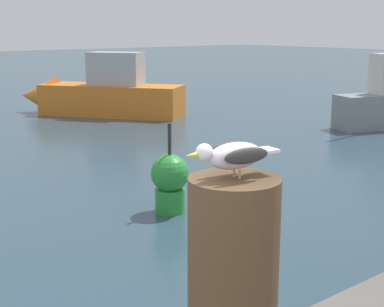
{
  "coord_description": "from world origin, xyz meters",
  "views": [
    {
      "loc": [
        -0.42,
        -1.85,
        2.68
      ],
      "look_at": [
        0.99,
        -0.12,
        2.18
      ],
      "focal_mm": 53.37,
      "sensor_mm": 36.0,
      "label": 1
    }
  ],
  "objects_px": {
    "boat_orange": "(97,94)",
    "mooring_post": "(233,300)",
    "seagull": "(234,155)",
    "channel_buoy": "(170,181)"
  },
  "relations": [
    {
      "from": "boat_orange",
      "to": "mooring_post",
      "type": "bearing_deg",
      "value": -117.87
    },
    {
      "from": "seagull",
      "to": "boat_orange",
      "type": "distance_m",
      "value": 15.84
    },
    {
      "from": "seagull",
      "to": "mooring_post",
      "type": "bearing_deg",
      "value": -8.47
    },
    {
      "from": "seagull",
      "to": "channel_buoy",
      "type": "distance_m",
      "value": 6.26
    },
    {
      "from": "boat_orange",
      "to": "channel_buoy",
      "type": "relative_size",
      "value": 3.77
    },
    {
      "from": "seagull",
      "to": "channel_buoy",
      "type": "relative_size",
      "value": 0.3
    },
    {
      "from": "mooring_post",
      "to": "seagull",
      "type": "height_order",
      "value": "seagull"
    },
    {
      "from": "mooring_post",
      "to": "seagull",
      "type": "xyz_separation_m",
      "value": [
        -0.01,
        0.0,
        0.58
      ]
    },
    {
      "from": "seagull",
      "to": "channel_buoy",
      "type": "bearing_deg",
      "value": 55.44
    },
    {
      "from": "mooring_post",
      "to": "seagull",
      "type": "distance_m",
      "value": 0.58
    }
  ]
}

